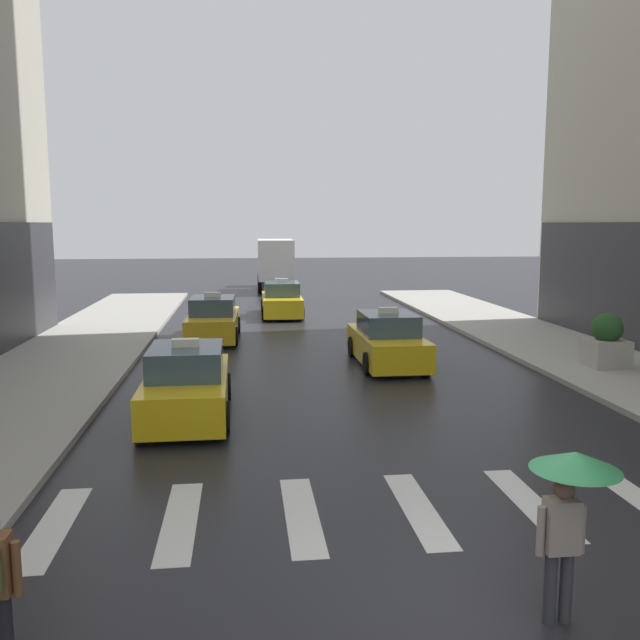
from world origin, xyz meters
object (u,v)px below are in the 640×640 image
taxi_fourth (282,301)px  planter_mid_block (606,342)px  taxi_lead (187,385)px  box_truck (275,262)px  pedestrian_with_umbrella (570,490)px  taxi_second (387,341)px  taxi_third (213,320)px

taxi_fourth → planter_mid_block: (8.84, -13.15, 0.15)m
taxi_lead → box_truck: 29.11m
taxi_lead → box_truck: (3.40, 28.89, 1.13)m
pedestrian_with_umbrella → taxi_second: bearing=85.9°
taxi_second → box_truck: box_truck is taller
pedestrian_with_umbrella → planter_mid_block: pedestrian_with_umbrella is taller
taxi_fourth → taxi_second: bearing=-77.2°
taxi_third → planter_mid_block: (11.79, -6.95, 0.15)m
taxi_lead → planter_mid_block: taxi_lead is taller
taxi_second → box_truck: 23.99m
pedestrian_with_umbrella → planter_mid_block: bearing=58.8°
taxi_third → planter_mid_block: bearing=-30.5°
taxi_second → taxi_third: bearing=136.6°
box_truck → planter_mid_block: 26.96m
taxi_fourth → taxi_third: bearing=-115.5°
taxi_second → planter_mid_block: 6.46m
taxi_second → pedestrian_with_umbrella: 13.67m
taxi_fourth → pedestrian_with_umbrella: size_ratio=2.35×
taxi_second → taxi_fourth: 11.75m
pedestrian_with_umbrella → taxi_third: bearing=103.7°
taxi_lead → planter_mid_block: bearing=15.6°
taxi_third → box_truck: size_ratio=0.60×
box_truck → pedestrian_with_umbrella: box_truck is taller
taxi_third → pedestrian_with_umbrella: bearing=-76.3°
taxi_lead → pedestrian_with_umbrella: (4.74, -8.57, 0.79)m
box_truck → pedestrian_with_umbrella: size_ratio=3.91×
taxi_second → taxi_third: 7.65m
planter_mid_block → box_truck: bearing=108.5°
taxi_third → taxi_fourth: 6.87m
taxi_lead → taxi_second: 7.63m
planter_mid_block → taxi_second: bearing=164.7°
pedestrian_with_umbrella → planter_mid_block: size_ratio=1.21×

